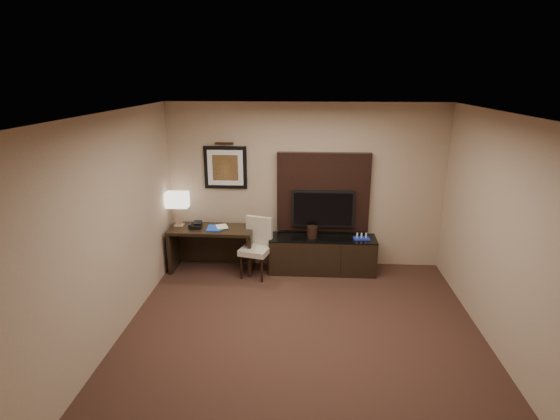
# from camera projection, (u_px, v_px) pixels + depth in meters

# --- Properties ---
(floor) EXTENTS (4.50, 5.00, 0.01)m
(floor) POSITION_uv_depth(u_px,v_px,m) (301.00, 348.00, 5.17)
(floor) COLOR #371F18
(floor) RESTS_ON ground
(ceiling) EXTENTS (4.50, 5.00, 0.01)m
(ceiling) POSITION_uv_depth(u_px,v_px,m) (305.00, 116.00, 4.37)
(ceiling) COLOR silver
(ceiling) RESTS_ON wall_back
(wall_back) EXTENTS (4.50, 0.01, 2.70)m
(wall_back) POSITION_uv_depth(u_px,v_px,m) (305.00, 186.00, 7.15)
(wall_back) COLOR tan
(wall_back) RESTS_ON floor
(wall_front) EXTENTS (4.50, 0.01, 2.70)m
(wall_front) POSITION_uv_depth(u_px,v_px,m) (297.00, 408.00, 2.39)
(wall_front) COLOR tan
(wall_front) RESTS_ON floor
(wall_left) EXTENTS (0.01, 5.00, 2.70)m
(wall_left) POSITION_uv_depth(u_px,v_px,m) (103.00, 237.00, 4.90)
(wall_left) COLOR tan
(wall_left) RESTS_ON floor
(wall_right) EXTENTS (0.01, 5.00, 2.70)m
(wall_right) POSITION_uv_depth(u_px,v_px,m) (515.00, 247.00, 4.63)
(wall_right) COLOR tan
(wall_right) RESTS_ON floor
(desk) EXTENTS (1.36, 0.60, 0.72)m
(desk) POSITION_uv_depth(u_px,v_px,m) (212.00, 249.00, 7.17)
(desk) COLOR black
(desk) RESTS_ON floor
(credenza) EXTENTS (1.72, 0.48, 0.59)m
(credenza) POSITION_uv_depth(u_px,v_px,m) (322.00, 254.00, 7.11)
(credenza) COLOR black
(credenza) RESTS_ON floor
(tv_wall_panel) EXTENTS (1.50, 0.12, 1.30)m
(tv_wall_panel) POSITION_uv_depth(u_px,v_px,m) (323.00, 192.00, 7.10)
(tv_wall_panel) COLOR black
(tv_wall_panel) RESTS_ON wall_back
(tv) EXTENTS (1.00, 0.08, 0.60)m
(tv) POSITION_uv_depth(u_px,v_px,m) (323.00, 209.00, 7.08)
(tv) COLOR black
(tv) RESTS_ON tv_wall_panel
(artwork) EXTENTS (0.70, 0.04, 0.70)m
(artwork) POSITION_uv_depth(u_px,v_px,m) (226.00, 167.00, 7.12)
(artwork) COLOR black
(artwork) RESTS_ON wall_back
(picture_light) EXTENTS (0.04, 0.04, 0.30)m
(picture_light) POSITION_uv_depth(u_px,v_px,m) (224.00, 143.00, 6.97)
(picture_light) COLOR #3C2413
(picture_light) RESTS_ON wall_back
(desk_chair) EXTENTS (0.55, 0.59, 0.90)m
(desk_chair) POSITION_uv_depth(u_px,v_px,m) (255.00, 250.00, 6.90)
(desk_chair) COLOR beige
(desk_chair) RESTS_ON floor
(table_lamp) EXTENTS (0.39, 0.30, 0.55)m
(table_lamp) POSITION_uv_depth(u_px,v_px,m) (178.00, 210.00, 7.09)
(table_lamp) COLOR tan
(table_lamp) RESTS_ON desk
(desk_phone) EXTENTS (0.20, 0.18, 0.10)m
(desk_phone) POSITION_uv_depth(u_px,v_px,m) (196.00, 225.00, 7.05)
(desk_phone) COLOR black
(desk_phone) RESTS_ON desk
(blue_folder) EXTENTS (0.25, 0.32, 0.02)m
(blue_folder) POSITION_uv_depth(u_px,v_px,m) (214.00, 228.00, 7.03)
(blue_folder) COLOR #1B43B3
(blue_folder) RESTS_ON desk
(book) EXTENTS (0.17, 0.08, 0.24)m
(book) POSITION_uv_depth(u_px,v_px,m) (216.00, 221.00, 7.02)
(book) COLOR #C0AD97
(book) RESTS_ON desk
(ice_bucket) EXTENTS (0.17, 0.17, 0.19)m
(ice_bucket) POSITION_uv_depth(u_px,v_px,m) (312.00, 232.00, 6.99)
(ice_bucket) COLOR black
(ice_bucket) RESTS_ON credenza
(minibar_tray) EXTENTS (0.26, 0.16, 0.09)m
(minibar_tray) POSITION_uv_depth(u_px,v_px,m) (362.00, 236.00, 6.95)
(minibar_tray) COLOR #1A2AAA
(minibar_tray) RESTS_ON credenza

